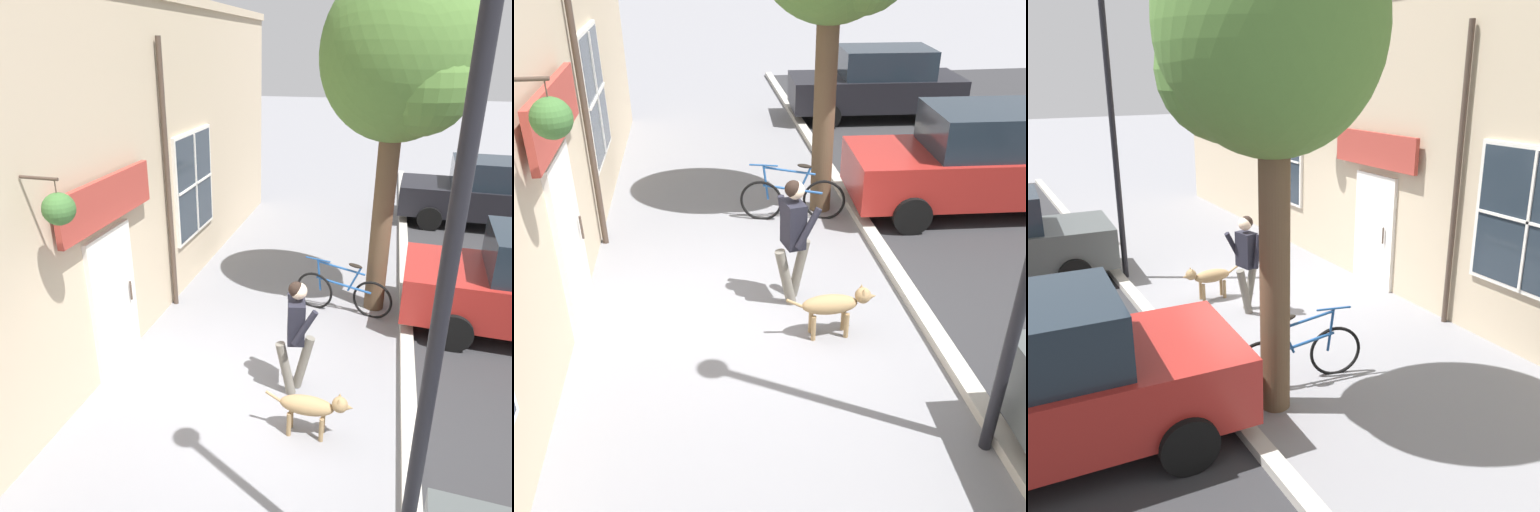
# 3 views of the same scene
# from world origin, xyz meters

# --- Properties ---
(ground_plane) EXTENTS (90.00, 90.00, 0.00)m
(ground_plane) POSITION_xyz_m (0.00, 0.00, 0.00)
(ground_plane) COLOR gray
(storefront_facade) EXTENTS (0.95, 18.00, 5.23)m
(storefront_facade) POSITION_xyz_m (-2.34, 0.01, 2.61)
(storefront_facade) COLOR #C6B293
(storefront_facade) RESTS_ON ground_plane
(pedestrian_walking) EXTENTS (0.57, 0.55, 1.66)m
(pedestrian_walking) POSITION_xyz_m (0.47, 0.27, 0.99)
(pedestrian_walking) COLOR #6B665B
(pedestrian_walking) RESTS_ON ground_plane
(dog_on_leash) EXTENTS (1.06, 0.26, 0.64)m
(dog_on_leash) POSITION_xyz_m (0.83, -0.54, 0.42)
(dog_on_leash) COLOR #997A51
(dog_on_leash) RESTS_ON ground_plane
(leaning_bicycle) EXTENTS (1.73, 0.33, 1.00)m
(leaning_bicycle) POSITION_xyz_m (0.88, 2.68, 0.38)
(leaning_bicycle) COLOR black
(leaning_bicycle) RESTS_ON ground_plane
(parked_car_mid_block) EXTENTS (4.39, 2.13, 1.75)m
(parked_car_mid_block) POSITION_xyz_m (4.10, 2.68, 0.88)
(parked_car_mid_block) COLOR maroon
(parked_car_mid_block) RESTS_ON ground_plane
(parked_car_far_end) EXTENTS (4.39, 2.13, 1.75)m
(parked_car_far_end) POSITION_xyz_m (4.07, 8.45, 0.88)
(parked_car_far_end) COLOR black
(parked_car_far_end) RESTS_ON ground_plane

